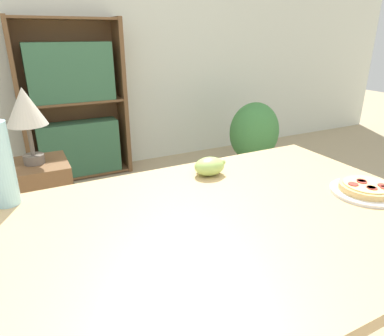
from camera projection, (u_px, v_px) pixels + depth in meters
The scene contains 9 objects.
wall_back at pixel (63, 27), 2.91m from camera, with size 8.00×0.05×2.60m.
dining_table at pixel (229, 246), 1.01m from camera, with size 1.28×0.87×0.77m.
pizza_on_plate at pixel (366, 189), 1.11m from camera, with size 0.22×0.22×0.04m.
grape_bunch at pixel (209, 166), 1.25m from camera, with size 0.12×0.10×0.07m.
drink_bottle at pixel (0, 163), 1.00m from camera, with size 0.07×0.07×0.28m.
bookshelf at pixel (75, 109), 3.01m from camera, with size 0.90×0.27×1.39m.
side_table at pixel (43, 209), 2.01m from camera, with size 0.34×0.34×0.58m.
table_lamp at pixel (25, 110), 1.79m from camera, with size 0.21×0.21×0.42m.
potted_plant_floor at pixel (254, 135), 3.28m from camera, with size 0.49×0.42×0.66m.
Camera 1 is at (-0.45, -0.68, 1.25)m, focal length 32.00 mm.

